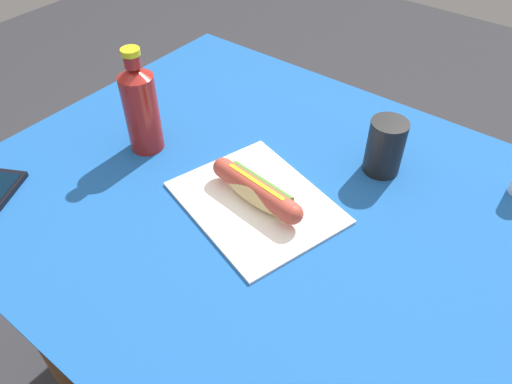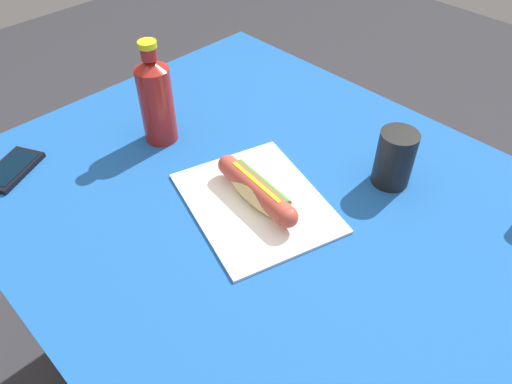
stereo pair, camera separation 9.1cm
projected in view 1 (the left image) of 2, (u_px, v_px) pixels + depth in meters
The scene contains 5 objects.
dining_table at pixel (278, 248), 1.03m from camera, with size 1.21×0.93×0.78m.
paper_wrapper at pixel (256, 202), 0.93m from camera, with size 0.30×0.24×0.01m, color white.
hot_dog at pixel (256, 190), 0.91m from camera, with size 0.22×0.07×0.05m.
soda_bottle at pixel (141, 107), 1.00m from camera, with size 0.07×0.07×0.23m.
drinking_cup at pixel (385, 147), 0.97m from camera, with size 0.07×0.07×0.12m, color black.
Camera 1 is at (0.37, -0.56, 1.43)m, focal length 34.17 mm.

